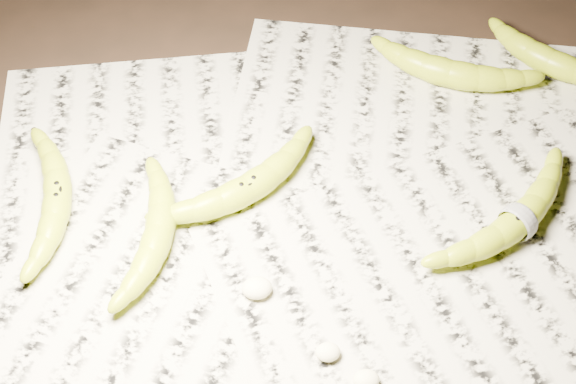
{
  "coord_description": "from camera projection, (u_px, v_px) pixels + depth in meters",
  "views": [
    {
      "loc": [
        -0.08,
        -0.55,
        0.77
      ],
      "look_at": [
        -0.03,
        0.03,
        0.05
      ],
      "focal_mm": 50.0,
      "sensor_mm": 36.0,
      "label": 1
    }
  ],
  "objects": [
    {
      "name": "banana_taped",
      "position": [
        518.0,
        220.0,
        0.93
      ],
      "size": [
        0.21,
        0.18,
        0.04
      ],
      "primitive_type": null,
      "rotation": [
        0.0,
        0.0,
        0.66
      ],
      "color": "#B6C218",
      "rests_on": "newspaper_patch"
    },
    {
      "name": "measuring_tape",
      "position": [
        518.0,
        220.0,
        0.93
      ],
      "size": [
        0.03,
        0.04,
        0.05
      ],
      "primitive_type": "torus",
      "rotation": [
        0.0,
        1.57,
        0.66
      ],
      "color": "white",
      "rests_on": "newspaper_patch"
    },
    {
      "name": "banana_upper_b",
      "position": [
        551.0,
        60.0,
        1.1
      ],
      "size": [
        0.18,
        0.16,
        0.04
      ],
      "primitive_type": null,
      "rotation": [
        0.0,
        0.0,
        -0.72
      ],
      "color": "#B6C218",
      "rests_on": "newspaper_patch"
    },
    {
      "name": "banana_upper_a",
      "position": [
        451.0,
        71.0,
        1.08
      ],
      "size": [
        0.21,
        0.14,
        0.04
      ],
      "primitive_type": null,
      "rotation": [
        0.0,
        0.0,
        -0.41
      ],
      "color": "#B6C218",
      "rests_on": "newspaper_patch"
    },
    {
      "name": "banana_left_b",
      "position": [
        158.0,
        231.0,
        0.92
      ],
      "size": [
        0.09,
        0.19,
        0.04
      ],
      "primitive_type": null,
      "rotation": [
        0.0,
        0.0,
        1.39
      ],
      "color": "#B6C218",
      "rests_on": "newspaper_patch"
    },
    {
      "name": "ground",
      "position": [
        315.0,
        234.0,
        0.95
      ],
      "size": [
        3.0,
        3.0,
        0.0
      ],
      "primitive_type": "plane",
      "color": "black",
      "rests_on": "ground"
    },
    {
      "name": "flesh_chunk_a",
      "position": [
        257.0,
        286.0,
        0.88
      ],
      "size": [
        0.03,
        0.03,
        0.02
      ],
      "primitive_type": "ellipsoid",
      "color": "#F6EFBE",
      "rests_on": "newspaper_patch"
    },
    {
      "name": "flesh_chunk_c",
      "position": [
        328.0,
        350.0,
        0.83
      ],
      "size": [
        0.03,
        0.02,
        0.02
      ],
      "primitive_type": "ellipsoid",
      "color": "#F6EFBE",
      "rests_on": "newspaper_patch"
    },
    {
      "name": "flesh_chunk_b",
      "position": [
        367.0,
        378.0,
        0.81
      ],
      "size": [
        0.03,
        0.02,
        0.02
      ],
      "primitive_type": "ellipsoid",
      "color": "#F6EFBE",
      "rests_on": "newspaper_patch"
    },
    {
      "name": "newspaper_patch",
      "position": [
        323.0,
        222.0,
        0.95
      ],
      "size": [
        0.9,
        0.7,
        0.01
      ],
      "primitive_type": "cube",
      "color": "#BDB9A2",
      "rests_on": "ground"
    },
    {
      "name": "banana_left_a",
      "position": [
        57.0,
        196.0,
        0.95
      ],
      "size": [
        0.07,
        0.2,
        0.03
      ],
      "primitive_type": null,
      "rotation": [
        0.0,
        0.0,
        1.63
      ],
      "color": "#B6C218",
      "rests_on": "newspaper_patch"
    },
    {
      "name": "banana_center",
      "position": [
        247.0,
        187.0,
        0.96
      ],
      "size": [
        0.21,
        0.16,
        0.04
      ],
      "primitive_type": null,
      "rotation": [
        0.0,
        0.0,
        0.56
      ],
      "color": "#B6C218",
      "rests_on": "newspaper_patch"
    }
  ]
}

